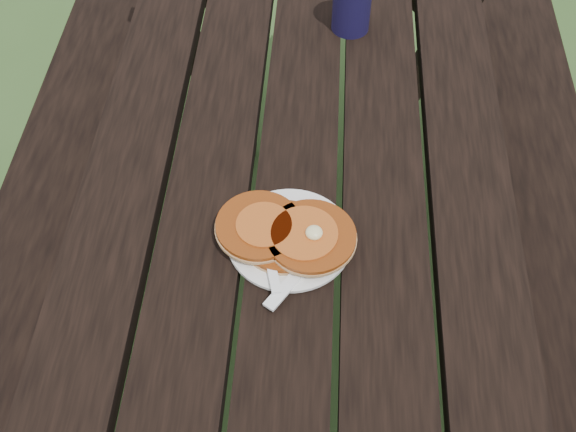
# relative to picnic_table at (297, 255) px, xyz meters

# --- Properties ---
(ground) EXTENTS (60.00, 60.00, 0.00)m
(ground) POSITION_rel_picnic_table_xyz_m (0.00, 0.00, -0.37)
(ground) COLOR #314E21
(ground) RESTS_ON ground
(picnic_table) EXTENTS (1.36, 1.80, 0.75)m
(picnic_table) POSITION_rel_picnic_table_xyz_m (0.00, 0.00, 0.00)
(picnic_table) COLOR black
(picnic_table) RESTS_ON ground
(plate) EXTENTS (0.25, 0.25, 0.01)m
(plate) POSITION_rel_picnic_table_xyz_m (-0.00, -0.24, 0.39)
(plate) COLOR white
(plate) RESTS_ON picnic_table
(pancake_stack) EXTENTS (0.23, 0.16, 0.04)m
(pancake_stack) POSITION_rel_picnic_table_xyz_m (-0.01, -0.24, 0.41)
(pancake_stack) COLOR #8B3B0F
(pancake_stack) RESTS_ON plate
(knife) EXTENTS (0.11, 0.16, 0.00)m
(knife) POSITION_rel_picnic_table_xyz_m (0.02, -0.29, 0.39)
(knife) COLOR white
(knife) RESTS_ON plate
(fork) EXTENTS (0.07, 0.16, 0.01)m
(fork) POSITION_rel_picnic_table_xyz_m (-0.03, -0.29, 0.40)
(fork) COLOR white
(fork) RESTS_ON plate
(coffee_cup) EXTENTS (0.09, 0.09, 0.11)m
(coffee_cup) POSITION_rel_picnic_table_xyz_m (0.09, 0.32, 0.45)
(coffee_cup) COLOR black
(coffee_cup) RESTS_ON picnic_table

